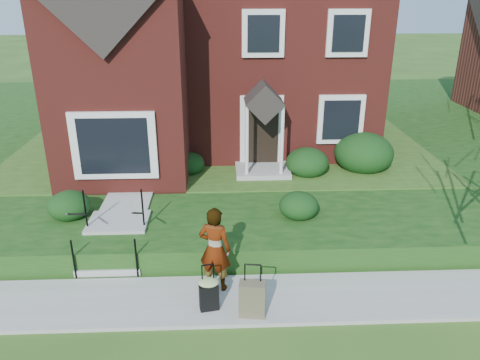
{
  "coord_description": "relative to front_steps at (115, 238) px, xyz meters",
  "views": [
    {
      "loc": [
        -0.04,
        -7.69,
        5.75
      ],
      "look_at": [
        0.38,
        2.0,
        1.79
      ],
      "focal_mm": 35.0,
      "sensor_mm": 36.0,
      "label": 1
    }
  ],
  "objects": [
    {
      "name": "ground",
      "position": [
        2.5,
        -1.84,
        -0.47
      ],
      "size": [
        120.0,
        120.0,
        0.0
      ],
      "primitive_type": "plane",
      "color": "#2D5119",
      "rests_on": "ground"
    },
    {
      "name": "sidewalk",
      "position": [
        2.5,
        -1.84,
        -0.43
      ],
      "size": [
        60.0,
        1.6,
        0.08
      ],
      "primitive_type": "cube",
      "color": "#9E9B93",
      "rests_on": "ground"
    },
    {
      "name": "terrace",
      "position": [
        6.5,
        9.06,
        -0.17
      ],
      "size": [
        44.0,
        20.0,
        0.6
      ],
      "primitive_type": "cube",
      "color": "#143B10",
      "rests_on": "ground"
    },
    {
      "name": "walkway",
      "position": [
        0.0,
        3.16,
        0.16
      ],
      "size": [
        1.2,
        6.0,
        0.06
      ],
      "primitive_type": "cube",
      "color": "#9E9B93",
      "rests_on": "terrace"
    },
    {
      "name": "main_house",
      "position": [
        2.29,
        7.76,
        4.79
      ],
      "size": [
        10.4,
        10.2,
        9.4
      ],
      "color": "maroon",
      "rests_on": "terrace"
    },
    {
      "name": "front_steps",
      "position": [
        0.0,
        0.0,
        0.0
      ],
      "size": [
        1.4,
        2.02,
        1.5
      ],
      "color": "#9E9B93",
      "rests_on": "ground"
    },
    {
      "name": "foundation_shrubs",
      "position": [
        3.4,
        3.31,
        0.65
      ],
      "size": [
        10.12,
        4.56,
        1.26
      ],
      "color": "black",
      "rests_on": "terrace"
    },
    {
      "name": "woman",
      "position": [
        2.31,
        -1.47,
        0.51
      ],
      "size": [
        0.76,
        0.61,
        1.8
      ],
      "primitive_type": "imported",
      "rotation": [
        0.0,
        0.0,
        2.83
      ],
      "color": "#999999",
      "rests_on": "sidewalk"
    },
    {
      "name": "suitcase_black",
      "position": [
        2.19,
        -2.16,
        -0.02
      ],
      "size": [
        0.45,
        0.39,
        0.96
      ],
      "rotation": [
        0.0,
        0.0,
        0.19
      ],
      "color": "black",
      "rests_on": "sidewalk"
    },
    {
      "name": "suitcase_olive",
      "position": [
        3.0,
        -2.37,
        -0.04
      ],
      "size": [
        0.52,
        0.34,
        1.06
      ],
      "rotation": [
        0.0,
        0.0,
        -0.13
      ],
      "color": "brown",
      "rests_on": "sidewalk"
    }
  ]
}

